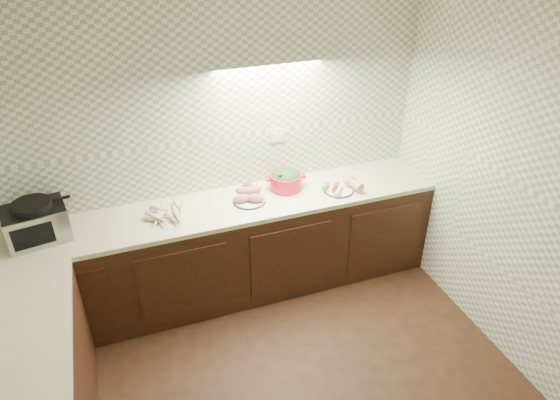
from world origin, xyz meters
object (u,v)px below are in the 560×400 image
object	(u,v)px
dutch_oven	(286,179)
veg_plate	(344,185)
sweet_potato_plate	(249,196)
toaster_oven	(36,222)
parsnip_pile	(167,214)
onion_bowl	(250,189)

from	to	relation	value
dutch_oven	veg_plate	world-z (taller)	dutch_oven
sweet_potato_plate	veg_plate	bearing A→B (deg)	-6.21
toaster_oven	sweet_potato_plate	size ratio (longest dim) A/B	1.70
parsnip_pile	dutch_oven	xyz separation A→B (m)	(1.04, 0.11, 0.06)
sweet_potato_plate	dutch_oven	distance (m)	0.37
dutch_oven	veg_plate	size ratio (longest dim) A/B	1.06
toaster_oven	onion_bowl	distance (m)	1.65
parsnip_pile	sweet_potato_plate	size ratio (longest dim) A/B	1.37
parsnip_pile	sweet_potato_plate	world-z (taller)	sweet_potato_plate
sweet_potato_plate	veg_plate	world-z (taller)	sweet_potato_plate
sweet_potato_plate	parsnip_pile	bearing A→B (deg)	-179.14
toaster_oven	parsnip_pile	world-z (taller)	toaster_oven
onion_bowl	veg_plate	distance (m)	0.80
toaster_oven	veg_plate	bearing A→B (deg)	-12.58
veg_plate	onion_bowl	bearing A→B (deg)	165.30
dutch_oven	veg_plate	distance (m)	0.50
sweet_potato_plate	dutch_oven	world-z (taller)	dutch_oven
sweet_potato_plate	onion_bowl	bearing A→B (deg)	69.47
toaster_oven	sweet_potato_plate	xyz separation A→B (m)	(1.60, -0.03, -0.09)
toaster_oven	parsnip_pile	xyz separation A→B (m)	(0.92, -0.04, -0.11)
dutch_oven	parsnip_pile	bearing A→B (deg)	-165.43
toaster_oven	sweet_potato_plate	bearing A→B (deg)	-10.83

